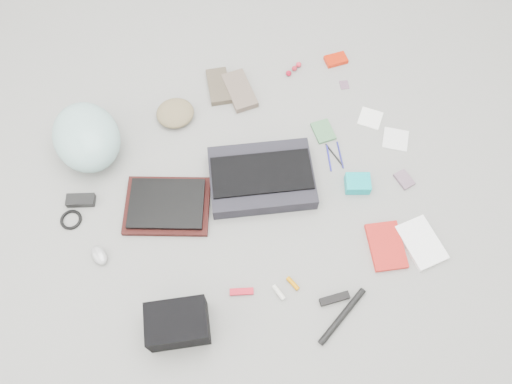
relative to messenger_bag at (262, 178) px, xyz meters
name	(u,v)px	position (x,y,z in m)	size (l,w,h in m)	color
ground_plane	(256,197)	(-0.05, -0.06, -0.04)	(4.00, 4.00, 0.00)	gray
messenger_bag	(262,178)	(0.00, 0.00, 0.00)	(0.45, 0.32, 0.08)	black
bag_flap	(262,173)	(0.00, 0.00, 0.04)	(0.43, 0.20, 0.01)	black
laptop_sleeve	(167,206)	(-0.42, 0.05, -0.02)	(0.36, 0.27, 0.03)	#34110F
laptop	(167,204)	(-0.42, 0.05, 0.00)	(0.32, 0.23, 0.02)	black
bike_helmet	(87,137)	(-0.64, 0.46, 0.07)	(0.29, 0.36, 0.22)	#97C9C4
beanie	(175,113)	(-0.23, 0.48, -0.01)	(0.18, 0.17, 0.06)	olive
mitten_left	(219,86)	(0.02, 0.55, -0.02)	(0.10, 0.20, 0.03)	brown
mitten_right	(240,91)	(0.10, 0.49, -0.02)	(0.11, 0.22, 0.03)	#6D5C4F
power_brick	(81,200)	(-0.76, 0.23, -0.02)	(0.12, 0.05, 0.03)	black
cable_coil	(71,220)	(-0.82, 0.16, -0.03)	(0.09, 0.09, 0.01)	black
mouse	(99,255)	(-0.75, -0.05, -0.02)	(0.06, 0.09, 0.04)	#A2A2A3
camera_bag	(178,324)	(-0.55, -0.46, 0.04)	(0.23, 0.16, 0.15)	black
multitool	(242,292)	(-0.28, -0.42, -0.03)	(0.10, 0.03, 0.01)	#B60F1F
toiletry_tube_white	(279,292)	(-0.14, -0.49, -0.03)	(0.02, 0.02, 0.07)	silver
toiletry_tube_orange	(293,283)	(-0.07, -0.48, -0.03)	(0.02, 0.02, 0.06)	#D27D01
u_lock	(335,299)	(0.05, -0.60, -0.03)	(0.12, 0.03, 0.02)	black
bike_pump	(342,316)	(0.05, -0.67, -0.02)	(0.03, 0.03, 0.28)	black
book_red	(386,246)	(0.35, -0.49, -0.03)	(0.14, 0.21, 0.02)	red
book_white	(421,243)	(0.49, -0.53, -0.03)	(0.14, 0.21, 0.02)	white
notepad	(323,131)	(0.37, 0.12, -0.03)	(0.09, 0.12, 0.01)	#44774A
pen_blue	(329,158)	(0.33, -0.01, -0.03)	(0.01, 0.01, 0.14)	#23229E
pen_black	(334,155)	(0.36, -0.01, -0.03)	(0.01, 0.01, 0.13)	black
pen_navy	(340,155)	(0.38, -0.02, -0.03)	(0.01, 0.01, 0.14)	navy
accordion_wallet	(358,184)	(0.38, -0.19, -0.01)	(0.11, 0.09, 0.05)	#09B8BB
card_deck	(404,179)	(0.58, -0.25, -0.03)	(0.06, 0.08, 0.02)	slate
napkin_top	(370,118)	(0.61, 0.10, -0.03)	(0.10, 0.10, 0.01)	white
napkin_bottom	(396,139)	(0.66, -0.05, -0.03)	(0.11, 0.11, 0.01)	white
lollipop_a	(289,73)	(0.36, 0.49, -0.02)	(0.03, 0.03, 0.03)	maroon
lollipop_b	(294,68)	(0.40, 0.51, -0.02)	(0.03, 0.03, 0.03)	maroon
lollipop_c	(299,65)	(0.43, 0.52, -0.02)	(0.03, 0.03, 0.03)	red
altoids_tin	(336,60)	(0.62, 0.47, -0.03)	(0.11, 0.07, 0.02)	red
stamp_sheet	(344,85)	(0.59, 0.32, -0.04)	(0.04, 0.05, 0.00)	#765269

